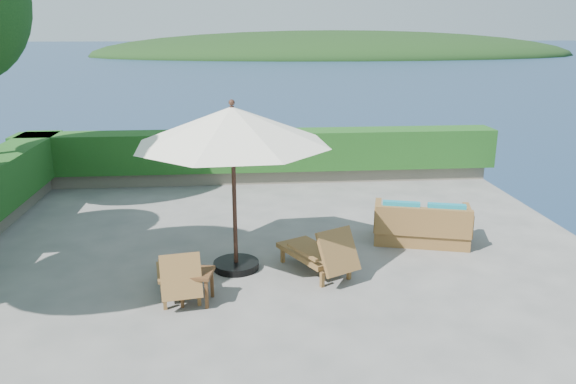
{
  "coord_description": "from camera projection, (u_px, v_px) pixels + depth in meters",
  "views": [
    {
      "loc": [
        -0.55,
        -8.8,
        3.93
      ],
      "look_at": [
        0.3,
        0.8,
        1.1
      ],
      "focal_mm": 35.0,
      "sensor_mm": 36.0,
      "label": 1
    }
  ],
  "objects": [
    {
      "name": "ground",
      "position": [
        275.0,
        267.0,
        9.56
      ],
      "size": [
        12.0,
        12.0,
        0.0
      ],
      "primitive_type": "plane",
      "color": "gray",
      "rests_on": "ground"
    },
    {
      "name": "foundation",
      "position": [
        275.0,
        347.0,
        10.0
      ],
      "size": [
        12.0,
        12.0,
        3.0
      ],
      "primitive_type": "cube",
      "color": "#4F493E",
      "rests_on": "ocean"
    },
    {
      "name": "offshore_island",
      "position": [
        335.0,
        55.0,
        146.33
      ],
      "size": [
        126.0,
        57.6,
        12.6
      ],
      "primitive_type": "ellipsoid",
      "color": "black",
      "rests_on": "ocean"
    },
    {
      "name": "planter_wall_far",
      "position": [
        261.0,
        175.0,
        14.86
      ],
      "size": [
        12.0,
        0.6,
        0.36
      ],
      "primitive_type": "cube",
      "color": "gray",
      "rests_on": "ground"
    },
    {
      "name": "hedge_far",
      "position": [
        260.0,
        150.0,
        14.67
      ],
      "size": [
        12.4,
        0.9,
        1.0
      ],
      "primitive_type": "cube",
      "color": "#1C3F12",
      "rests_on": "planter_wall_far"
    },
    {
      "name": "patio_umbrella",
      "position": [
        232.0,
        128.0,
        8.84
      ],
      "size": [
        4.06,
        4.06,
        2.86
      ],
      "rotation": [
        0.0,
        0.0,
        -0.33
      ],
      "color": "black",
      "rests_on": "ground"
    },
    {
      "name": "lounge_left",
      "position": [
        179.0,
        275.0,
        8.47
      ],
      "size": [
        0.81,
        1.49,
        0.82
      ],
      "rotation": [
        0.0,
        0.0,
        0.17
      ],
      "color": "brown",
      "rests_on": "ground"
    },
    {
      "name": "lounge_right",
      "position": [
        320.0,
        252.0,
        9.23
      ],
      "size": [
        1.29,
        1.67,
        0.9
      ],
      "rotation": [
        0.0,
        0.0,
        0.49
      ],
      "color": "brown",
      "rests_on": "ground"
    },
    {
      "name": "side_table",
      "position": [
        197.0,
        277.0,
        8.24
      ],
      "size": [
        0.54,
        0.54,
        0.5
      ],
      "rotation": [
        0.0,
        0.0,
        -0.17
      ],
      "color": "brown",
      "rests_on": "ground"
    },
    {
      "name": "wicker_loveseat",
      "position": [
        421.0,
        226.0,
        10.58
      ],
      "size": [
        1.94,
        1.34,
        0.87
      ],
      "rotation": [
        0.0,
        0.0,
        -0.27
      ],
      "color": "brown",
      "rests_on": "ground"
    }
  ]
}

